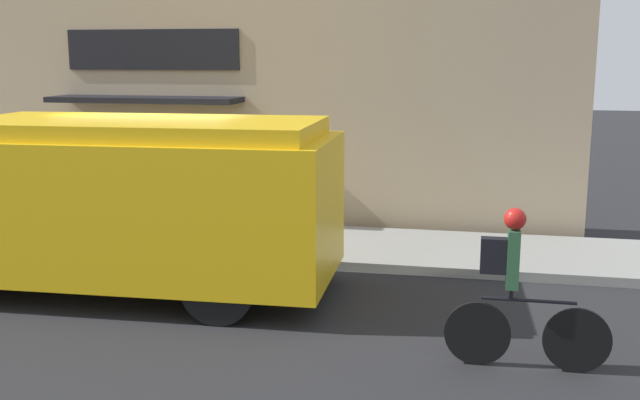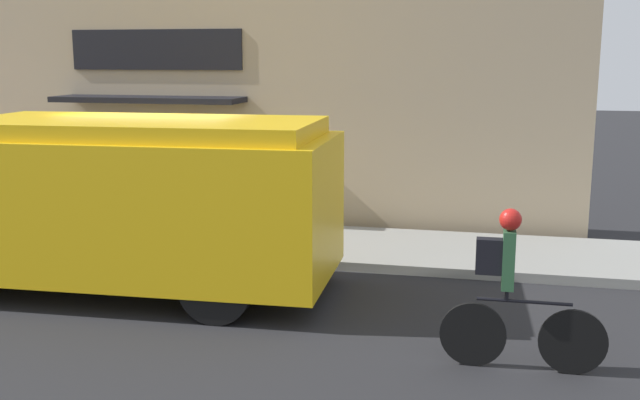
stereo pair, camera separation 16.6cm
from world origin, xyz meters
name	(u,v)px [view 1 (the left image)]	position (x,y,z in m)	size (l,w,h in m)	color
ground_plane	(170,261)	(0.00, 0.00, 0.00)	(70.00, 70.00, 0.00)	#232326
sidewalk	(197,239)	(0.00, 1.17, 0.07)	(28.00, 2.33, 0.14)	gray
storefront	(220,84)	(-0.04, 2.67, 2.61)	(12.91, 1.05, 5.22)	tan
school_bus	(119,203)	(-0.02, -1.53, 1.22)	(6.39, 2.78, 2.33)	yellow
cyclist	(517,291)	(5.04, -3.04, 0.81)	(1.65, 0.22, 1.67)	black
trash_bin	(181,206)	(-0.30, 1.23, 0.62)	(0.57, 0.57, 0.95)	#2D5138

